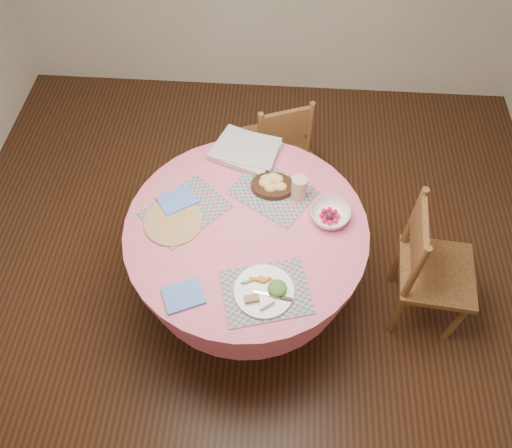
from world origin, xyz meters
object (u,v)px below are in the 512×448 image
(latte_mug, at_px, (299,188))
(fruit_bowl, at_px, (330,215))
(dinner_plate, at_px, (265,291))
(dining_table, at_px, (247,247))
(bread_bowl, at_px, (272,184))
(chair_back, at_px, (278,143))
(wicker_trivet, at_px, (174,222))
(chair_right, at_px, (429,267))

(latte_mug, xyz_separation_m, fruit_bowl, (0.16, -0.13, -0.04))
(dinner_plate, height_order, fruit_bowl, fruit_bowl)
(dining_table, distance_m, bread_bowl, 0.37)
(latte_mug, bearing_deg, dining_table, -140.84)
(dinner_plate, relative_size, latte_mug, 2.01)
(chair_back, distance_m, latte_mug, 0.80)
(wicker_trivet, distance_m, latte_mug, 0.66)
(fruit_bowl, bearing_deg, dining_table, -168.95)
(latte_mug, relative_size, fruit_bowl, 0.57)
(fruit_bowl, bearing_deg, bread_bowl, 149.64)
(dining_table, height_order, fruit_bowl, fruit_bowl)
(dining_table, xyz_separation_m, chair_right, (0.99, -0.01, -0.08))
(chair_right, bearing_deg, bread_bowl, 78.37)
(chair_back, xyz_separation_m, dinner_plate, (-0.01, -1.27, 0.33))
(dining_table, relative_size, chair_right, 1.37)
(chair_back, distance_m, fruit_bowl, 0.93)
(chair_right, bearing_deg, wicker_trivet, 94.82)
(chair_back, distance_m, bread_bowl, 0.73)
(chair_right, bearing_deg, dining_table, 94.84)
(wicker_trivet, distance_m, fruit_bowl, 0.79)
(dining_table, height_order, dinner_plate, dinner_plate)
(dinner_plate, xyz_separation_m, fruit_bowl, (0.30, 0.45, 0.01))
(bread_bowl, relative_size, fruit_bowl, 0.94)
(chair_right, xyz_separation_m, latte_mug, (-0.73, 0.22, 0.35))
(chair_back, xyz_separation_m, latte_mug, (0.13, -0.69, 0.39))
(dining_table, xyz_separation_m, chair_back, (0.13, 0.90, -0.12))
(chair_back, relative_size, fruit_bowl, 3.43)
(latte_mug, bearing_deg, bread_bowl, 161.48)
(dinner_plate, distance_m, bread_bowl, 0.62)
(dinner_plate, bearing_deg, fruit_bowl, 56.29)
(chair_right, relative_size, wicker_trivet, 3.03)
(dining_table, relative_size, bread_bowl, 5.39)
(chair_right, distance_m, fruit_bowl, 0.65)
(wicker_trivet, xyz_separation_m, bread_bowl, (0.49, 0.25, 0.03))
(dining_table, distance_m, wicker_trivet, 0.42)
(dinner_plate, xyz_separation_m, bread_bowl, (-0.00, 0.62, 0.02))
(dinner_plate, bearing_deg, dining_table, 107.99)
(wicker_trivet, distance_m, bread_bowl, 0.55)
(dining_table, distance_m, dinner_plate, 0.44)
(dining_table, height_order, chair_right, chair_right)
(chair_back, relative_size, bread_bowl, 3.64)
(chair_back, relative_size, latte_mug, 6.06)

